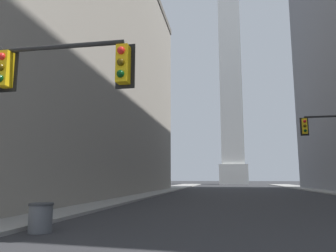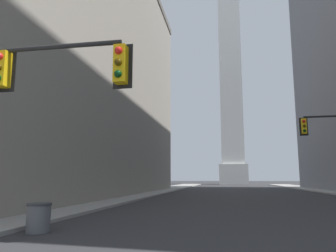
{
  "view_description": "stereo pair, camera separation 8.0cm",
  "coord_description": "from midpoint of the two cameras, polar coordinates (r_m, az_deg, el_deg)",
  "views": [
    {
      "loc": [
        -2.25,
        -1.57,
        1.77
      ],
      "look_at": [
        -14.99,
        71.81,
        13.63
      ],
      "focal_mm": 35.0,
      "sensor_mm": 36.0,
      "label": 1
    },
    {
      "loc": [
        -2.17,
        -1.55,
        1.77
      ],
      "look_at": [
        -14.99,
        71.81,
        13.63
      ],
      "focal_mm": 35.0,
      "sensor_mm": 36.0,
      "label": 2
    }
  ],
  "objects": [
    {
      "name": "traffic_light_near_left",
      "position": [
        10.39,
        -21.72,
        5.96
      ],
      "size": [
        4.5,
        0.51,
        5.72
      ],
      "color": "black",
      "rests_on": "ground_plane"
    },
    {
      "name": "sidewalk_left",
      "position": [
        36.87,
        -4.8,
        -11.65
      ],
      "size": [
        5.0,
        113.62,
        0.15
      ],
      "primitive_type": "cube",
      "color": "gray",
      "rests_on": "ground_plane"
    },
    {
      "name": "obelisk",
      "position": [
        102.59,
        10.74,
        11.34
      ],
      "size": [
        7.92,
        7.92,
        77.27
      ],
      "color": "silver",
      "rests_on": "ground_plane"
    },
    {
      "name": "trash_bin",
      "position": [
        11.96,
        -21.43,
        -14.64
      ],
      "size": [
        0.8,
        0.8,
        0.95
      ],
      "color": "#595B60",
      "rests_on": "ground_plane"
    },
    {
      "name": "building_left",
      "position": [
        39.39,
        -23.25,
        9.92
      ],
      "size": [
        24.05,
        47.79,
        28.13
      ],
      "color": "gray",
      "rests_on": "ground_plane"
    }
  ]
}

